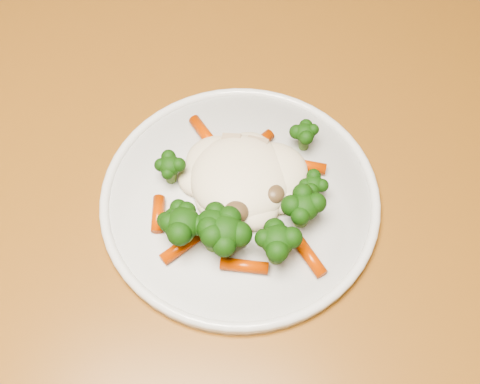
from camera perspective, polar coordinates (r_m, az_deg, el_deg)
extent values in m
cube|color=#985E23|center=(0.63, -4.50, -3.82)|extent=(1.26, 0.90, 0.04)
cylinder|color=white|center=(0.61, 0.00, -0.69)|extent=(0.28, 0.28, 0.01)
ellipsoid|color=#FCEBCA|center=(0.60, 0.12, 1.96)|extent=(0.12, 0.11, 0.05)
ellipsoid|color=black|center=(0.57, -5.27, -3.62)|extent=(0.05, 0.05, 0.05)
ellipsoid|color=black|center=(0.56, -2.53, -3.82)|extent=(0.05, 0.05, 0.05)
ellipsoid|color=black|center=(0.56, 3.52, -5.19)|extent=(0.05, 0.05, 0.04)
ellipsoid|color=black|center=(0.58, 5.96, -1.99)|extent=(0.05, 0.05, 0.04)
ellipsoid|color=black|center=(0.60, 6.91, 0.29)|extent=(0.03, 0.03, 0.03)
ellipsoid|color=black|center=(0.63, 6.09, 5.14)|extent=(0.03, 0.03, 0.03)
ellipsoid|color=black|center=(0.61, -6.57, 2.01)|extent=(0.04, 0.04, 0.03)
ellipsoid|color=black|center=(0.57, -5.89, -3.18)|extent=(0.04, 0.04, 0.04)
ellipsoid|color=black|center=(0.56, -1.43, -4.42)|extent=(0.05, 0.05, 0.05)
cylinder|color=#CC4304|center=(0.65, -3.21, 5.34)|extent=(0.04, 0.05, 0.01)
cylinder|color=#CC4304|center=(0.64, 1.45, 4.34)|extent=(0.04, 0.04, 0.01)
cylinder|color=#CC4304|center=(0.63, 6.11, 2.52)|extent=(0.05, 0.02, 0.01)
cylinder|color=#CC4304|center=(0.60, -7.78, -2.08)|extent=(0.02, 0.04, 0.01)
cylinder|color=#CC4304|center=(0.58, -5.65, -5.25)|extent=(0.04, 0.04, 0.01)
cylinder|color=#CC4304|center=(0.57, 0.40, -7.02)|extent=(0.05, 0.01, 0.01)
cylinder|color=#CC4304|center=(0.58, 6.65, -6.14)|extent=(0.03, 0.04, 0.01)
ellipsoid|color=brown|center=(0.60, 1.82, 1.67)|extent=(0.02, 0.02, 0.02)
ellipsoid|color=brown|center=(0.59, 3.20, -0.16)|extent=(0.02, 0.02, 0.02)
ellipsoid|color=brown|center=(0.59, -1.42, 0.85)|extent=(0.02, 0.02, 0.02)
ellipsoid|color=brown|center=(0.58, -0.36, -1.86)|extent=(0.02, 0.02, 0.02)
ellipsoid|color=brown|center=(0.60, 1.09, 0.94)|extent=(0.03, 0.03, 0.02)
cube|color=tan|center=(0.63, -0.80, 4.81)|extent=(0.02, 0.02, 0.01)
cube|color=tan|center=(0.62, 1.58, 4.38)|extent=(0.02, 0.02, 0.01)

